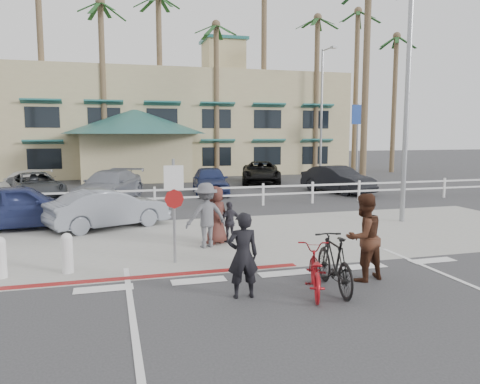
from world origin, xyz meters
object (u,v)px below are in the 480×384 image
object	(u,v)px
sign_post	(174,206)
bike_red	(315,271)
bike_black	(334,262)
car_red_compact	(20,206)
car_white_sedan	(109,209)

from	to	relation	value
sign_post	bike_red	bearing A→B (deg)	-51.48
bike_red	bike_black	xyz separation A→B (m)	(0.47, 0.06, 0.11)
car_red_compact	bike_black	bearing A→B (deg)	-145.95
car_white_sedan	sign_post	bearing A→B (deg)	174.76
bike_black	car_red_compact	bearing A→B (deg)	-43.42
sign_post	car_red_compact	xyz separation A→B (m)	(-4.43, 5.67, -0.69)
car_white_sedan	car_red_compact	distance (m)	2.95
bike_red	car_white_sedan	xyz separation A→B (m)	(-3.96, 7.98, 0.19)
sign_post	bike_black	world-z (taller)	sign_post
car_white_sedan	car_red_compact	size ratio (longest dim) A/B	0.91
sign_post	bike_black	bearing A→B (deg)	-45.82
bike_black	car_red_compact	distance (m)	11.30
bike_red	car_white_sedan	distance (m)	8.92
sign_post	car_white_sedan	bearing A→B (deg)	107.48
sign_post	bike_red	size ratio (longest dim) A/B	1.59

